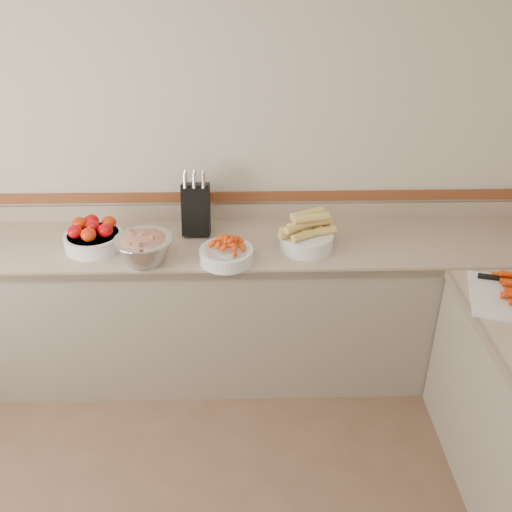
{
  "coord_description": "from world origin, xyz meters",
  "views": [
    {
      "loc": [
        0.29,
        -1.19,
        2.46
      ],
      "look_at": [
        0.35,
        1.35,
        1.0
      ],
      "focal_mm": 40.0,
      "sensor_mm": 36.0,
      "label": 1
    }
  ],
  "objects_px": {
    "knife_block": "(196,208)",
    "corn_bowl": "(306,236)",
    "cherry_tomato_bowl": "(226,253)",
    "rhubarb_bowl": "(144,247)",
    "tomato_bowl": "(93,236)"
  },
  "relations": [
    {
      "from": "tomato_bowl",
      "to": "cherry_tomato_bowl",
      "type": "relative_size",
      "value": 1.12
    },
    {
      "from": "cherry_tomato_bowl",
      "to": "rhubarb_bowl",
      "type": "bearing_deg",
      "value": -179.97
    },
    {
      "from": "knife_block",
      "to": "tomato_bowl",
      "type": "distance_m",
      "value": 0.6
    },
    {
      "from": "tomato_bowl",
      "to": "corn_bowl",
      "type": "distance_m",
      "value": 1.19
    },
    {
      "from": "cherry_tomato_bowl",
      "to": "rhubarb_bowl",
      "type": "distance_m",
      "value": 0.44
    },
    {
      "from": "rhubarb_bowl",
      "to": "knife_block",
      "type": "bearing_deg",
      "value": 54.03
    },
    {
      "from": "cherry_tomato_bowl",
      "to": "corn_bowl",
      "type": "height_order",
      "value": "corn_bowl"
    },
    {
      "from": "corn_bowl",
      "to": "knife_block",
      "type": "bearing_deg",
      "value": 161.07
    },
    {
      "from": "tomato_bowl",
      "to": "rhubarb_bowl",
      "type": "xyz_separation_m",
      "value": [
        0.31,
        -0.18,
        0.02
      ]
    },
    {
      "from": "knife_block",
      "to": "cherry_tomato_bowl",
      "type": "relative_size",
      "value": 1.33
    },
    {
      "from": "tomato_bowl",
      "to": "corn_bowl",
      "type": "relative_size",
      "value": 0.98
    },
    {
      "from": "knife_block",
      "to": "corn_bowl",
      "type": "bearing_deg",
      "value": -18.93
    },
    {
      "from": "cherry_tomato_bowl",
      "to": "rhubarb_bowl",
      "type": "xyz_separation_m",
      "value": [
        -0.43,
        -0.0,
        0.04
      ]
    },
    {
      "from": "knife_block",
      "to": "corn_bowl",
      "type": "relative_size",
      "value": 1.17
    },
    {
      "from": "knife_block",
      "to": "corn_bowl",
      "type": "height_order",
      "value": "knife_block"
    }
  ]
}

